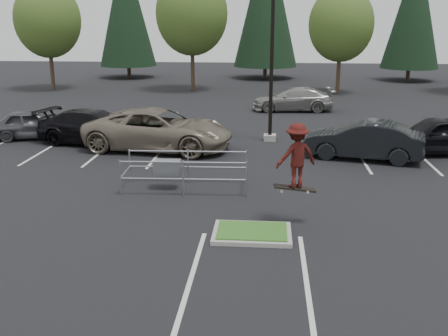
# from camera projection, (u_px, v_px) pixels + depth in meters

# --- Properties ---
(ground) EXTENTS (120.00, 120.00, 0.00)m
(ground) POSITION_uv_depth(u_px,v_px,m) (252.00, 235.00, 14.76)
(ground) COLOR black
(ground) RESTS_ON ground
(grass_median) EXTENTS (2.20, 1.60, 0.16)m
(grass_median) POSITION_uv_depth(u_px,v_px,m) (252.00, 233.00, 14.74)
(grass_median) COLOR gray
(grass_median) RESTS_ON ground
(stall_lines) EXTENTS (22.62, 17.60, 0.01)m
(stall_lines) POSITION_uv_depth(u_px,v_px,m) (223.00, 173.00, 20.64)
(stall_lines) COLOR silver
(stall_lines) RESTS_ON ground
(light_pole) EXTENTS (0.70, 0.60, 10.12)m
(light_pole) POSITION_uv_depth(u_px,v_px,m) (272.00, 47.00, 24.96)
(light_pole) COLOR gray
(light_pole) RESTS_ON ground
(decid_a) EXTENTS (5.44, 5.44, 8.91)m
(decid_a) POSITION_uv_depth(u_px,v_px,m) (48.00, 22.00, 43.44)
(decid_a) COLOR #38281C
(decid_a) RESTS_ON ground
(decid_b) EXTENTS (5.89, 5.89, 9.64)m
(decid_b) POSITION_uv_depth(u_px,v_px,m) (192.00, 16.00, 42.83)
(decid_b) COLOR #38281C
(decid_b) RESTS_ON ground
(decid_c) EXTENTS (5.12, 5.12, 8.38)m
(decid_c) POSITION_uv_depth(u_px,v_px,m) (341.00, 27.00, 41.41)
(decid_c) COLOR #38281C
(decid_c) RESTS_ON ground
(conif_a) EXTENTS (5.72, 5.72, 13.00)m
(conif_a) POSITION_uv_depth(u_px,v_px,m) (126.00, 6.00, 52.25)
(conif_a) COLOR #38281C
(conif_a) RESTS_ON ground
(conif_c) EXTENTS (5.50, 5.50, 12.50)m
(conif_c) POSITION_uv_depth(u_px,v_px,m) (414.00, 8.00, 49.59)
(conif_c) COLOR #38281C
(conif_c) RESTS_ON ground
(cart_corral) EXTENTS (4.46, 1.75, 1.25)m
(cart_corral) POSITION_uv_depth(u_px,v_px,m) (172.00, 168.00, 18.60)
(cart_corral) COLOR #9A9CA2
(cart_corral) RESTS_ON ground
(skateboarder) EXTENTS (1.40, 1.14, 2.04)m
(skateboarder) POSITION_uv_depth(u_px,v_px,m) (296.00, 156.00, 15.05)
(skateboarder) COLOR black
(skateboarder) RESTS_ON ground
(car_l_tan) EXTENTS (7.14, 3.98, 1.89)m
(car_l_tan) POSITION_uv_depth(u_px,v_px,m) (158.00, 130.00, 24.19)
(car_l_tan) COLOR #796C5C
(car_l_tan) RESTS_ON ground
(car_l_black) EXTENTS (6.07, 3.54, 1.65)m
(car_l_black) POSITION_uv_depth(u_px,v_px,m) (94.00, 127.00, 25.24)
(car_l_black) COLOR black
(car_l_black) RESTS_ON ground
(car_l_grey) EXTENTS (4.61, 2.82, 1.47)m
(car_l_grey) POSITION_uv_depth(u_px,v_px,m) (33.00, 124.00, 26.50)
(car_l_grey) COLOR #47494E
(car_l_grey) RESTS_ON ground
(car_r_charc) EXTENTS (5.32, 2.93, 1.66)m
(car_r_charc) POSITION_uv_depth(u_px,v_px,m) (363.00, 140.00, 22.58)
(car_r_charc) COLOR black
(car_r_charc) RESTS_ON ground
(car_r_black) EXTENTS (5.27, 2.64, 1.72)m
(car_r_black) POSITION_uv_depth(u_px,v_px,m) (438.00, 135.00, 23.38)
(car_r_black) COLOR black
(car_r_black) RESTS_ON ground
(car_far_silver) EXTENTS (5.38, 2.45, 1.53)m
(car_far_silver) POSITION_uv_depth(u_px,v_px,m) (293.00, 99.00, 34.42)
(car_far_silver) COLOR gray
(car_far_silver) RESTS_ON ground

